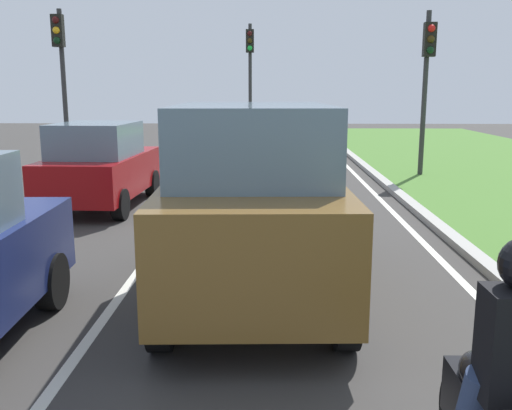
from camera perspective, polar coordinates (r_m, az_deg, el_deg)
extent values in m
plane|color=#383533|center=(12.19, -3.79, -0.11)|extent=(60.00, 60.00, 0.00)
cube|color=silver|center=(12.27, -7.05, -0.08)|extent=(0.12, 32.00, 0.01)
cube|color=silver|center=(12.39, 13.02, -0.17)|extent=(0.12, 32.00, 0.01)
cube|color=#9E9B93|center=(12.49, 15.28, 0.07)|extent=(0.24, 48.00, 0.12)
cube|color=brown|center=(6.80, -0.38, -1.38)|extent=(2.07, 4.57, 1.10)
cube|color=slate|center=(6.51, -0.38, 6.50)|extent=(1.80, 2.76, 0.80)
cylinder|color=black|center=(8.46, -6.37, -2.71)|extent=(0.25, 0.77, 0.76)
cylinder|color=black|center=(8.47, 5.49, -2.68)|extent=(0.25, 0.77, 0.76)
cylinder|color=black|center=(5.57, -9.46, -10.45)|extent=(0.25, 0.77, 0.76)
cylinder|color=black|center=(5.58, 8.89, -10.39)|extent=(0.25, 0.77, 0.76)
cylinder|color=black|center=(6.89, -19.79, -7.19)|extent=(0.24, 0.65, 0.64)
cube|color=maroon|center=(12.47, -15.17, 3.04)|extent=(1.78, 3.76, 0.80)
cube|color=slate|center=(12.15, -15.73, 6.32)|extent=(1.55, 1.96, 0.68)
cylinder|color=black|center=(13.95, -16.38, 2.18)|extent=(0.24, 0.61, 0.60)
cylinder|color=black|center=(13.51, -10.35, 2.17)|extent=(0.24, 0.61, 0.60)
cylinder|color=black|center=(11.65, -20.55, 0.14)|extent=(0.24, 0.61, 0.60)
cylinder|color=black|center=(11.12, -13.43, 0.05)|extent=(0.24, 0.61, 0.60)
ellipsoid|color=black|center=(3.72, 22.04, -15.64)|extent=(0.28, 0.50, 0.24)
cylinder|color=navy|center=(3.44, 20.97, -17.94)|extent=(0.16, 0.29, 0.45)
cylinder|color=#2D2D2D|center=(16.84, 16.50, 10.45)|extent=(0.14, 0.14, 4.55)
cube|color=black|center=(16.70, 16.98, 15.56)|extent=(0.32, 0.24, 0.90)
sphere|color=red|center=(16.60, 17.17, 16.55)|extent=(0.20, 0.20, 0.20)
sphere|color=#382B0C|center=(16.57, 17.11, 15.58)|extent=(0.20, 0.20, 0.20)
sphere|color=black|center=(16.55, 17.05, 14.62)|extent=(0.20, 0.20, 0.20)
cylinder|color=#2D2D2D|center=(18.08, -18.63, 10.64)|extent=(0.14, 0.14, 4.72)
cube|color=black|center=(17.96, -19.22, 16.15)|extent=(0.32, 0.24, 0.90)
sphere|color=#3F0F0F|center=(17.87, -19.43, 17.07)|extent=(0.20, 0.20, 0.20)
sphere|color=#F2AD19|center=(17.84, -19.37, 16.18)|extent=(0.20, 0.20, 0.20)
sphere|color=black|center=(17.82, -19.31, 15.28)|extent=(0.20, 0.20, 0.20)
cylinder|color=#2D2D2D|center=(23.92, -0.59, 11.68)|extent=(0.14, 0.14, 5.04)
cube|color=black|center=(23.79, -0.61, 16.09)|extent=(0.32, 0.24, 0.90)
sphere|color=#3F0F0F|center=(23.69, -0.63, 16.79)|extent=(0.20, 0.20, 0.20)
sphere|color=#382B0C|center=(23.66, -0.62, 16.12)|extent=(0.20, 0.20, 0.20)
sphere|color=green|center=(23.64, -0.62, 15.44)|extent=(0.20, 0.20, 0.20)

